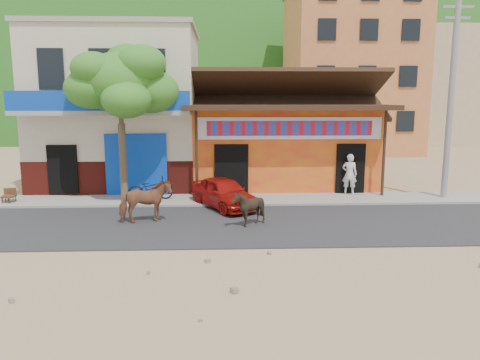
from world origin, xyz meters
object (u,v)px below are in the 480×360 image
(tree, at_px, (121,123))
(pedestrian, at_px, (349,174))
(cafe_chair_right, at_px, (8,190))
(scooter, at_px, (151,188))
(cow_tan, at_px, (145,201))
(red_car, at_px, (224,193))
(cafe_chair_left, at_px, (8,191))
(utility_pole, at_px, (451,97))
(cow_dark, at_px, (249,208))

(tree, height_order, pedestrian, tree)
(cafe_chair_right, bearing_deg, scooter, -7.56)
(tree, relative_size, cow_tan, 3.62)
(red_car, height_order, cafe_chair_left, red_car)
(tree, bearing_deg, cafe_chair_right, -179.18)
(cow_tan, relative_size, cafe_chair_right, 1.72)
(tree, xyz_separation_m, cafe_chair_right, (-4.40, -0.06, -2.52))
(utility_pole, xyz_separation_m, scooter, (-11.80, -0.06, -3.55))
(cow_tan, xyz_separation_m, cow_dark, (3.35, -0.56, -0.12))
(red_car, bearing_deg, cafe_chair_right, 144.59)
(tree, bearing_deg, cow_tan, -66.57)
(cow_dark, distance_m, scooter, 5.18)
(tree, bearing_deg, pedestrian, 5.65)
(tree, height_order, scooter, tree)
(tree, distance_m, cafe_chair_right, 5.07)
(tree, distance_m, pedestrian, 9.40)
(utility_pole, bearing_deg, cafe_chair_left, -178.96)
(tree, xyz_separation_m, red_car, (3.87, -1.00, -2.51))
(cow_tan, relative_size, pedestrian, 0.98)
(tree, bearing_deg, cow_dark, -37.34)
(scooter, height_order, pedestrian, pedestrian)
(scooter, bearing_deg, red_car, -120.85)
(cafe_chair_right, bearing_deg, cow_dark, -30.78)
(red_car, bearing_deg, cow_dark, -101.95)
(scooter, bearing_deg, tree, 88.86)
(cow_tan, distance_m, cafe_chair_left, 6.38)
(utility_pole, distance_m, red_car, 9.67)
(tree, bearing_deg, red_car, -14.49)
(tree, distance_m, cow_tan, 4.03)
(red_car, relative_size, cafe_chair_right, 3.47)
(red_car, xyz_separation_m, cafe_chair_right, (-8.27, 0.94, -0.01))
(utility_pole, height_order, cafe_chair_right, utility_pole)
(cow_dark, bearing_deg, tree, -123.69)
(utility_pole, xyz_separation_m, red_car, (-8.93, -1.20, -3.51))
(cow_tan, distance_m, cow_dark, 3.40)
(utility_pole, height_order, cafe_chair_left, utility_pole)
(cow_dark, relative_size, cafe_chair_left, 1.30)
(cow_dark, bearing_deg, cow_tan, -95.79)
(pedestrian, distance_m, cafe_chair_right, 13.54)
(cafe_chair_left, bearing_deg, utility_pole, 16.69)
(utility_pole, height_order, scooter, utility_pole)
(cow_dark, bearing_deg, cafe_chair_left, -107.13)
(cafe_chair_left, bearing_deg, cow_dark, -5.13)
(tree, relative_size, cafe_chair_right, 6.20)
(cow_dark, relative_size, cafe_chair_right, 1.21)
(utility_pole, xyz_separation_m, cafe_chair_left, (-17.20, -0.31, -3.55))
(cafe_chair_left, bearing_deg, cow_tan, -11.14)
(cow_dark, bearing_deg, pedestrian, 138.59)
(pedestrian, distance_m, cafe_chair_left, 13.54)
(cow_tan, height_order, scooter, cow_tan)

